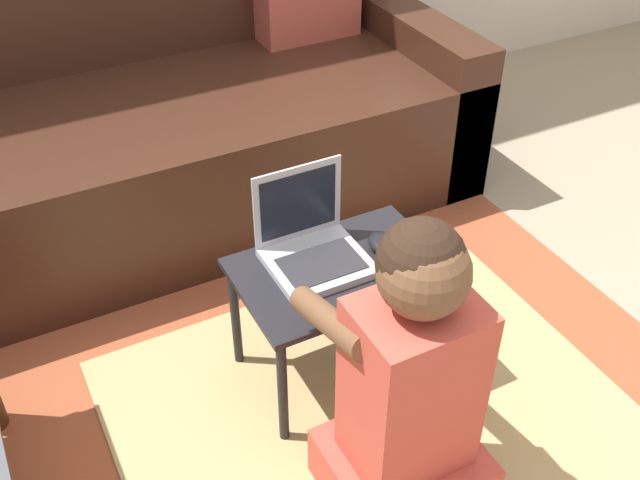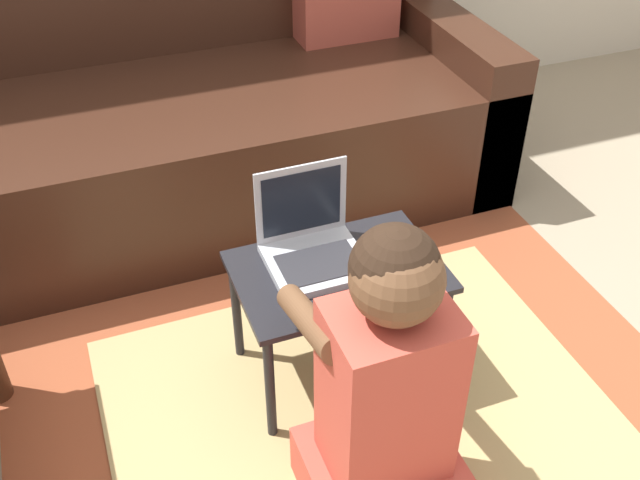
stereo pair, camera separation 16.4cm
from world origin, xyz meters
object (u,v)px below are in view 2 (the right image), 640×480
at_px(laptop, 313,247).
at_px(computer_mouse, 386,249).
at_px(laptop_desk, 338,284).
at_px(couch, 155,122).
at_px(person_seated, 385,398).

distance_m(laptop, computer_mouse, 0.18).
bearing_deg(laptop_desk, laptop, 128.43).
xyz_separation_m(laptop_desk, laptop, (-0.04, 0.06, 0.09)).
bearing_deg(laptop, computer_mouse, -14.43).
bearing_deg(couch, computer_mouse, -68.55).
xyz_separation_m(computer_mouse, person_seated, (-0.19, -0.41, -0.03)).
distance_m(laptop_desk, laptop, 0.11).
bearing_deg(computer_mouse, couch, 111.45).
height_order(laptop_desk, computer_mouse, computer_mouse).
height_order(laptop_desk, laptop, laptop).
xyz_separation_m(couch, computer_mouse, (0.39, -0.99, 0.08)).
distance_m(laptop, person_seated, 0.45).
distance_m(couch, person_seated, 1.41).
relative_size(laptop, computer_mouse, 2.36).
bearing_deg(couch, laptop, -77.22).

